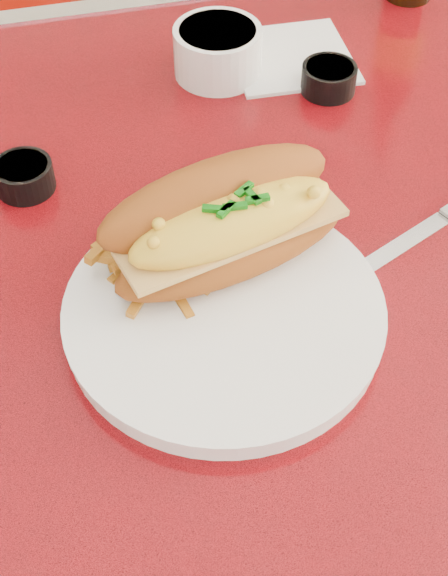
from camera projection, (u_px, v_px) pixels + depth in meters
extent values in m
plane|color=beige|center=(226.00, 574.00, 1.28)|extent=(8.00, 8.00, 0.00)
cube|color=red|center=(228.00, 246.00, 0.71)|extent=(1.20, 0.80, 0.04)
cube|color=silver|center=(146.00, 16.00, 0.97)|extent=(1.22, 0.03, 0.04)
cylinder|color=silver|center=(227.00, 458.00, 1.00)|extent=(0.09, 0.09, 0.72)
cylinder|color=silver|center=(226.00, 570.00, 1.27)|extent=(0.52, 0.52, 0.03)
cube|color=#A3180A|center=(130.00, 158.00, 1.61)|extent=(1.20, 0.50, 0.45)
cylinder|color=white|center=(224.00, 315.00, 0.63)|extent=(0.26, 0.26, 0.02)
cylinder|color=white|center=(224.00, 307.00, 0.62)|extent=(0.26, 0.26, 0.00)
ellipsoid|color=#9B4E19|center=(232.00, 247.00, 0.63)|extent=(0.21, 0.11, 0.04)
cube|color=#E1B564|center=(233.00, 232.00, 0.62)|extent=(0.19, 0.09, 0.01)
ellipsoid|color=yellow|center=(233.00, 222.00, 0.61)|extent=(0.18, 0.10, 0.04)
ellipsoid|color=#9B4E19|center=(216.00, 198.00, 0.63)|extent=(0.21, 0.12, 0.08)
cube|color=silver|center=(300.00, 291.00, 0.63)|extent=(0.05, 0.11, 0.00)
cube|color=silver|center=(251.00, 237.00, 0.67)|extent=(0.03, 0.03, 0.00)
cylinder|color=white|center=(218.00, 52.00, 0.84)|extent=(0.12, 0.12, 0.05)
cylinder|color=black|center=(218.00, 32.00, 0.82)|extent=(0.11, 0.11, 0.01)
cylinder|color=black|center=(24.00, 176.00, 0.73)|extent=(0.05, 0.05, 0.03)
cylinder|color=#EA8C55|center=(22.00, 167.00, 0.72)|extent=(0.05, 0.05, 0.01)
cylinder|color=black|center=(329.00, 79.00, 0.82)|extent=(0.06, 0.06, 0.03)
cylinder|color=#EA8C55|center=(330.00, 69.00, 0.82)|extent=(0.05, 0.05, 0.01)
cube|color=silver|center=(393.00, 250.00, 0.68)|extent=(0.12, 0.07, 0.00)
cube|color=white|center=(291.00, 57.00, 0.87)|extent=(0.13, 0.13, 0.00)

